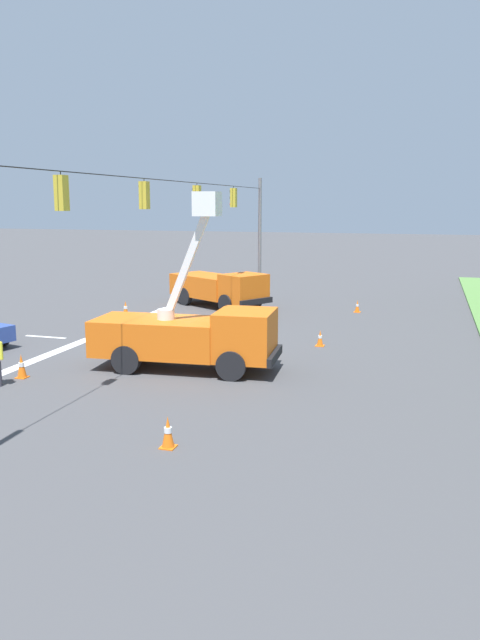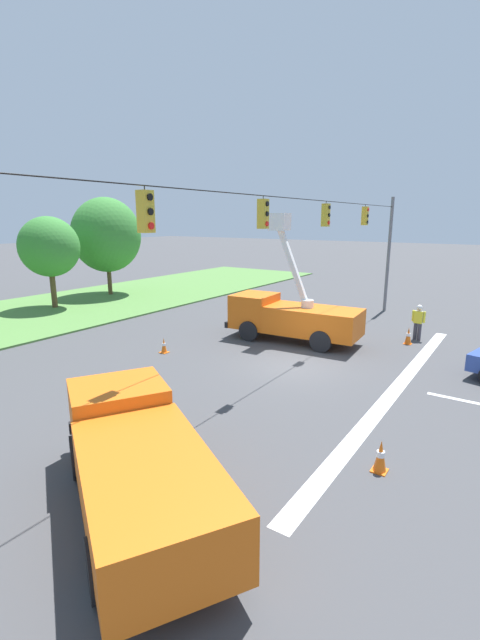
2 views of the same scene
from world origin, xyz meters
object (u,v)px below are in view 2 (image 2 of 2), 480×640
object	(u,v)px
traffic_cone_lane_edge_b	(408,336)
traffic_cone_lane_edge_a	(310,306)
tree_far_east	(106,235)
utility_truck_bucket_lift	(291,315)
traffic_cone_mid_left	(164,346)
traffic_cone_mid_right	(381,456)
utility_truck_support_near	(137,460)
road_worker	(418,320)
tree_east	(49,247)

from	to	relation	value
traffic_cone_lane_edge_b	traffic_cone_lane_edge_a	bearing A→B (deg)	59.45
tree_far_east	utility_truck_bucket_lift	size ratio (longest dim) A/B	1.13
traffic_cone_lane_edge_a	tree_far_east	bearing A→B (deg)	101.61
traffic_cone_mid_left	traffic_cone_mid_right	xyz separation A→B (m)	(-3.92, -10.78, 0.07)
traffic_cone_lane_edge_a	traffic_cone_lane_edge_b	distance (m)	8.24
traffic_cone_mid_right	utility_truck_support_near	bearing A→B (deg)	137.94
road_worker	traffic_cone_lane_edge_b	size ratio (longest dim) A/B	2.18
tree_east	traffic_cone_lane_edge_b	bearing A→B (deg)	-78.12
utility_truck_bucket_lift	traffic_cone_mid_left	world-z (taller)	utility_truck_bucket_lift
tree_far_east	traffic_cone_mid_right	xyz separation A→B (m)	(-12.46, -24.78, -4.27)
traffic_cone_lane_edge_a	road_worker	bearing A→B (deg)	-113.39
tree_east	tree_far_east	world-z (taller)	tree_far_east
utility_truck_support_near	traffic_cone_lane_edge_a	size ratio (longest dim) A/B	8.36
tree_far_east	utility_truck_bucket_lift	distance (m)	18.43
utility_truck_bucket_lift	traffic_cone_mid_right	size ratio (longest dim) A/B	8.29
utility_truck_bucket_lift	traffic_cone_lane_edge_b	xyz separation A→B (m)	(2.63, -4.98, -0.91)
traffic_cone_lane_edge_b	traffic_cone_mid_right	bearing A→B (deg)	-169.97
tree_far_east	traffic_cone_mid_left	size ratio (longest dim) A/B	11.14
tree_far_east	traffic_cone_lane_edge_b	xyz separation A→B (m)	(-0.97, -22.74, -4.26)
tree_far_east	road_worker	world-z (taller)	tree_far_east
tree_far_east	traffic_cone_lane_edge_a	distance (m)	16.54
tree_far_east	utility_truck_support_near	size ratio (longest dim) A/B	1.14
traffic_cone_lane_edge_a	traffic_cone_lane_edge_b	xyz separation A→B (m)	(-4.19, -7.09, 0.01)
utility_truck_support_near	traffic_cone_mid_right	xyz separation A→B (m)	(4.14, -3.74, -0.72)
utility_truck_support_near	road_worker	distance (m)	16.78
utility_truck_bucket_lift	tree_east	bearing A→B (deg)	96.58
road_worker	tree_east	bearing A→B (deg)	104.38
utility_truck_support_near	traffic_cone_mid_right	bearing A→B (deg)	-42.06
traffic_cone_mid_right	traffic_cone_lane_edge_a	bearing A→B (deg)	30.20
traffic_cone_lane_edge_a	traffic_cone_lane_edge_b	world-z (taller)	traffic_cone_lane_edge_b
traffic_cone_mid_left	traffic_cone_mid_right	bearing A→B (deg)	-109.99
road_worker	traffic_cone_mid_left	distance (m)	12.42
traffic_cone_lane_edge_b	utility_truck_bucket_lift	bearing A→B (deg)	117.86
traffic_cone_mid_right	road_worker	bearing A→B (deg)	8.40
traffic_cone_mid_left	traffic_cone_lane_edge_a	world-z (taller)	traffic_cone_lane_edge_a
tree_east	traffic_cone_mid_left	xyz separation A→B (m)	(-3.01, -12.90, -3.76)
traffic_cone_mid_right	traffic_cone_lane_edge_b	size ratio (longest dim) A/B	0.99
tree_east	utility_truck_bucket_lift	bearing A→B (deg)	-83.42
utility_truck_support_near	tree_far_east	bearing A→B (deg)	51.72
tree_east	road_worker	world-z (taller)	tree_east
tree_east	road_worker	xyz separation A→B (m)	(5.59, -21.83, -3.09)
traffic_cone_mid_left	road_worker	bearing A→B (deg)	-46.05
tree_far_east	traffic_cone_mid_right	size ratio (longest dim) A/B	9.38
road_worker	traffic_cone_lane_edge_b	bearing A→B (deg)	170.20
utility_truck_bucket_lift	traffic_cone_lane_edge_b	distance (m)	5.71
road_worker	utility_truck_bucket_lift	bearing A→B (deg)	125.45
tree_far_east	road_worker	distance (m)	23.22
utility_truck_bucket_lift	road_worker	size ratio (longest dim) A/B	3.74
road_worker	traffic_cone_mid_right	distance (m)	12.68
utility_truck_bucket_lift	traffic_cone_mid_right	bearing A→B (deg)	-141.64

